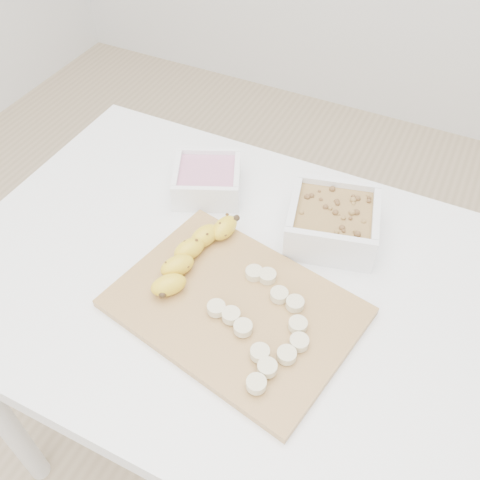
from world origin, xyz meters
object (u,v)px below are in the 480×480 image
at_px(table, 233,307).
at_px(banana, 193,255).
at_px(bowl_granola, 333,221).
at_px(cutting_board, 235,307).
at_px(bowl_yogurt, 207,179).

bearing_deg(table, banana, -167.60).
distance_m(bowl_granola, cutting_board, 0.25).
xyz_separation_m(bowl_yogurt, bowl_granola, (0.26, -0.01, 0.01)).
distance_m(bowl_yogurt, cutting_board, 0.30).
bearing_deg(bowl_granola, cutting_board, -110.07).
relative_size(table, banana, 4.81).
bearing_deg(banana, bowl_granola, 63.07).
height_order(table, cutting_board, cutting_board).
xyz_separation_m(cutting_board, banana, (-0.11, 0.05, 0.03)).
bearing_deg(bowl_yogurt, bowl_granola, -2.00).
xyz_separation_m(bowl_yogurt, cutting_board, (0.18, -0.24, -0.02)).
bearing_deg(cutting_board, bowl_yogurt, 126.97).
height_order(table, bowl_granola, bowl_granola).
distance_m(table, bowl_granola, 0.24).
height_order(table, banana, banana).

